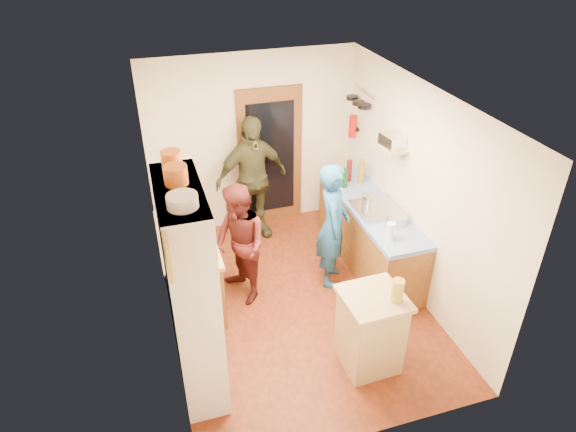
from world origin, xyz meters
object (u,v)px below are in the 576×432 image
person_hob (335,227)px  person_left (240,243)px  island_base (370,332)px  person_back (253,179)px  right_counter_base (368,235)px  hutch_body (191,291)px

person_hob → person_left: person_hob is taller
island_base → person_left: person_left is taller
person_hob → person_back: (-0.71, 1.37, 0.09)m
person_hob → person_back: size_ratio=0.90×
right_counter_base → island_base: size_ratio=2.56×
island_base → person_back: bearing=100.9°
hutch_body → island_base: 1.90m
person_back → island_base: bearing=-91.9°
island_base → person_hob: 1.49m
right_counter_base → person_back: 1.79m
hutch_body → right_counter_base: (2.50, 1.30, -0.68)m
person_hob → island_base: bearing=-167.1°
right_counter_base → island_base: (-0.77, -1.68, 0.01)m
person_back → right_counter_base: bearing=-53.3°
hutch_body → person_back: 2.70m
right_counter_base → person_hob: bearing=-157.0°
island_base → person_left: 1.86m
right_counter_base → person_hob: size_ratio=1.33×
hutch_body → person_hob: (1.90, 1.05, -0.27)m
island_base → person_back: size_ratio=0.47×
right_counter_base → person_left: 1.83m
person_hob → person_left: 1.19m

